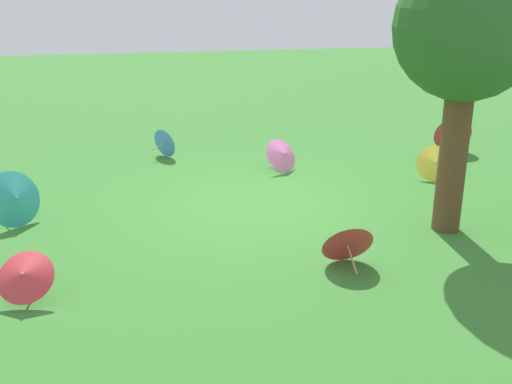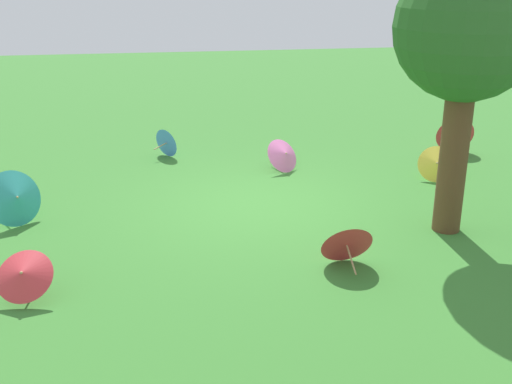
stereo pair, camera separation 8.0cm
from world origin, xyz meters
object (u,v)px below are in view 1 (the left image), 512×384
object	(u,v)px
parasol_red_1	(346,241)
parasol_red_0	(452,133)
shade_tree	(467,33)
parasol_blue_4	(166,142)
parasol_red_2	(24,276)
parasol_yellow_0	(435,163)
parasol_pink_0	(283,155)
parasol_teal_0	(14,199)

from	to	relation	value
parasol_red_1	parasol_red_0	bearing A→B (deg)	-128.66
shade_tree	parasol_red_1	distance (m)	3.37
parasol_red_1	parasol_blue_4	bearing A→B (deg)	-68.20
parasol_red_2	shade_tree	bearing A→B (deg)	-167.96
shade_tree	parasol_yellow_0	bearing A→B (deg)	-110.52
parasol_red_0	parasol_red_1	xyz separation A→B (m)	(3.92, 4.90, -0.07)
parasol_red_0	parasol_pink_0	bearing A→B (deg)	10.27
parasol_red_1	parasol_red_2	size ratio (longest dim) A/B	0.93
shade_tree	parasol_red_2	world-z (taller)	shade_tree
parasol_yellow_0	parasol_red_1	size ratio (longest dim) A/B	1.12
parasol_yellow_0	shade_tree	bearing A→B (deg)	69.48
shade_tree	parasol_pink_0	world-z (taller)	shade_tree
shade_tree	parasol_blue_4	bearing A→B (deg)	-48.42
parasol_red_0	parasol_red_2	world-z (taller)	parasol_red_0
parasol_red_0	parasol_red_1	world-z (taller)	parasol_red_0
parasol_teal_0	parasol_red_2	distance (m)	2.62
shade_tree	parasol_teal_0	bearing A→B (deg)	-10.91
parasol_red_0	parasol_teal_0	size ratio (longest dim) A/B	0.85
parasol_pink_0	parasol_red_1	xyz separation A→B (m)	(0.01, 4.20, 0.01)
parasol_red_2	parasol_blue_4	world-z (taller)	parasol_red_2
parasol_yellow_0	parasol_red_2	world-z (taller)	parasol_yellow_0
parasol_red_1	parasol_blue_4	world-z (taller)	parasol_red_1
parasol_blue_4	parasol_teal_0	bearing A→B (deg)	54.03
parasol_teal_0	parasol_pink_0	world-z (taller)	parasol_teal_0
parasol_teal_0	shade_tree	bearing A→B (deg)	169.09
parasol_teal_0	parasol_yellow_0	bearing A→B (deg)	-172.60
shade_tree	parasol_yellow_0	size ratio (longest dim) A/B	5.01
shade_tree	parasol_red_0	bearing A→B (deg)	-116.84
parasol_red_0	parasol_red_1	distance (m)	6.28
parasol_pink_0	parasol_teal_0	bearing A→B (deg)	23.17
parasol_red_0	parasol_pink_0	distance (m)	3.98
shade_tree	parasol_red_0	world-z (taller)	shade_tree
parasol_pink_0	parasol_red_1	bearing A→B (deg)	89.83
parasol_red_1	parasol_blue_4	distance (m)	6.00
parasol_red_1	parasol_teal_0	bearing A→B (deg)	-24.98
parasol_red_0	parasol_red_2	distance (m)	9.63
parasol_teal_0	parasol_red_1	world-z (taller)	parasol_teal_0
parasol_red_2	parasol_blue_4	size ratio (longest dim) A/B	1.28
parasol_teal_0	parasol_red_0	bearing A→B (deg)	-162.47
shade_tree	parasol_teal_0	world-z (taller)	shade_tree
parasol_yellow_0	parasol_teal_0	xyz separation A→B (m)	(7.43, 0.96, 0.11)
parasol_red_0	parasol_red_1	size ratio (longest dim) A/B	1.18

